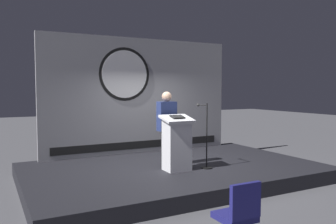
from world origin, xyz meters
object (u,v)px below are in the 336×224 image
object	(u,v)px
microphone_stand	(205,146)
audience_chair_left	(239,212)
podium	(177,143)
speaker_person	(167,128)

from	to	relation	value
microphone_stand	audience_chair_left	distance (m)	3.26
microphone_stand	podium	bearing A→B (deg)	171.22
microphone_stand	audience_chair_left	bearing A→B (deg)	-116.69
speaker_person	audience_chair_left	bearing A→B (deg)	-103.11
podium	microphone_stand	distance (m)	0.67
speaker_person	microphone_stand	xyz separation A→B (m)	(0.65, -0.58, -0.36)
speaker_person	microphone_stand	bearing A→B (deg)	-41.92
speaker_person	audience_chair_left	xyz separation A→B (m)	(-0.81, -3.48, -0.65)
podium	microphone_stand	world-z (taller)	microphone_stand
speaker_person	microphone_stand	distance (m)	0.94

